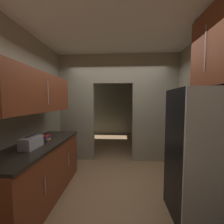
% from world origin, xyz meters
% --- Properties ---
extents(ground, '(20.00, 20.00, 0.00)m').
position_xyz_m(ground, '(0.00, 0.00, 0.00)').
color(ground, '#93704C').
extents(kitchen_overhead_slab, '(3.52, 6.71, 0.06)m').
position_xyz_m(kitchen_overhead_slab, '(0.00, 0.41, 2.85)').
color(kitchen_overhead_slab, silver).
extents(kitchen_partition, '(3.12, 0.12, 2.82)m').
position_xyz_m(kitchen_partition, '(0.04, 1.35, 1.53)').
color(kitchen_partition, gray).
rests_on(kitchen_partition, ground).
extents(adjoining_room_shell, '(3.12, 3.20, 2.82)m').
position_xyz_m(adjoining_room_shell, '(0.00, 3.45, 1.41)').
color(adjoining_room_shell, gray).
rests_on(adjoining_room_shell, ground).
extents(kitchen_flank_left, '(0.10, 3.85, 2.82)m').
position_xyz_m(kitchen_flank_left, '(-1.61, -0.57, 1.41)').
color(kitchen_flank_left, gray).
rests_on(kitchen_flank_left, ground).
extents(refrigerator, '(0.75, 0.73, 1.75)m').
position_xyz_m(refrigerator, '(1.16, -0.55, 0.88)').
color(refrigerator, black).
rests_on(refrigerator, ground).
extents(lower_cabinet_run, '(0.66, 1.93, 0.92)m').
position_xyz_m(lower_cabinet_run, '(-1.23, -0.31, 0.46)').
color(lower_cabinet_run, brown).
rests_on(lower_cabinet_run, ground).
extents(upper_cabinet_counterside, '(0.36, 1.74, 0.61)m').
position_xyz_m(upper_cabinet_counterside, '(-1.23, -0.31, 1.72)').
color(upper_cabinet_counterside, brown).
extents(upper_cabinet_fridgeside, '(0.36, 0.83, 1.02)m').
position_xyz_m(upper_cabinet_fridgeside, '(1.38, -0.45, 2.29)').
color(upper_cabinet_fridgeside, brown).
extents(boombox, '(0.18, 0.35, 0.19)m').
position_xyz_m(boombox, '(-1.20, -0.54, 1.00)').
color(boombox, '#B2B2B7').
rests_on(boombox, lower_cabinet_run).
extents(book_stack, '(0.14, 0.18, 0.08)m').
position_xyz_m(book_stack, '(-1.22, -0.11, 0.96)').
color(book_stack, gold).
rests_on(book_stack, lower_cabinet_run).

